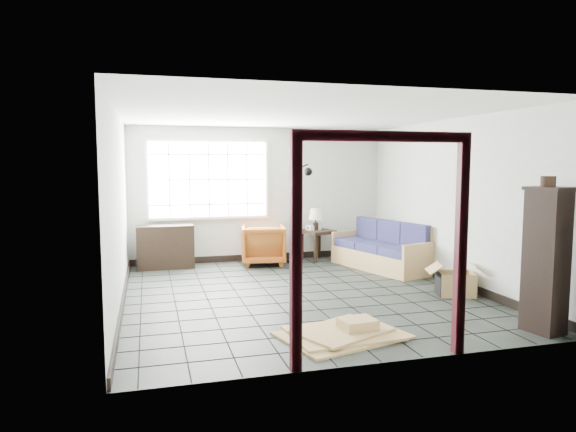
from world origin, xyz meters
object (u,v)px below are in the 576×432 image
object	(u,v)px
side_table	(317,235)
futon_sofa	(383,251)
tall_shelf	(546,259)
armchair	(263,243)

from	to	relation	value
side_table	futon_sofa	bearing A→B (deg)	-50.60
futon_sofa	tall_shelf	bearing A→B (deg)	-103.73
tall_shelf	futon_sofa	bearing A→B (deg)	81.24
futon_sofa	side_table	bearing A→B (deg)	112.81
armchair	tall_shelf	distance (m)	5.19
futon_sofa	armchair	xyz separation A→B (m)	(-2.00, 0.97, 0.10)
side_table	tall_shelf	distance (m)	4.93
side_table	armchair	bearing A→B (deg)	-174.28
futon_sofa	side_table	xyz separation A→B (m)	(-0.89, 1.08, 0.18)
armchair	tall_shelf	bearing A→B (deg)	124.40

